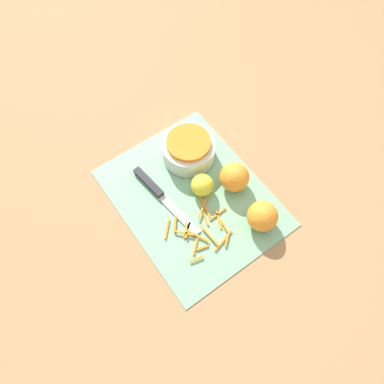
{
  "coord_description": "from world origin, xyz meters",
  "views": [
    {
      "loc": [
        0.38,
        -0.27,
        0.94
      ],
      "look_at": [
        0.0,
        0.0,
        0.04
      ],
      "focal_mm": 35.0,
      "sensor_mm": 36.0,
      "label": 1
    }
  ],
  "objects_px": {
    "bowl_speckled": "(189,149)",
    "knife": "(155,189)",
    "orange_left": "(262,216)",
    "orange_right": "(234,177)",
    "lemon": "(202,184)"
  },
  "relations": [
    {
      "from": "knife",
      "to": "orange_left",
      "type": "relative_size",
      "value": 3.22
    },
    {
      "from": "bowl_speckled",
      "to": "orange_right",
      "type": "bearing_deg",
      "value": 16.67
    },
    {
      "from": "bowl_speckled",
      "to": "knife",
      "type": "distance_m",
      "value": 0.15
    },
    {
      "from": "lemon",
      "to": "orange_right",
      "type": "bearing_deg",
      "value": 64.87
    },
    {
      "from": "knife",
      "to": "orange_right",
      "type": "distance_m",
      "value": 0.22
    },
    {
      "from": "knife",
      "to": "orange_right",
      "type": "xyz_separation_m",
      "value": [
        0.11,
        0.19,
        0.03
      ]
    },
    {
      "from": "bowl_speckled",
      "to": "orange_left",
      "type": "relative_size",
      "value": 1.88
    },
    {
      "from": "bowl_speckled",
      "to": "orange_right",
      "type": "height_order",
      "value": "orange_right"
    },
    {
      "from": "bowl_speckled",
      "to": "knife",
      "type": "xyz_separation_m",
      "value": [
        0.04,
        -0.14,
        -0.03
      ]
    },
    {
      "from": "bowl_speckled",
      "to": "knife",
      "type": "relative_size",
      "value": 0.58
    },
    {
      "from": "bowl_speckled",
      "to": "orange_left",
      "type": "height_order",
      "value": "orange_left"
    },
    {
      "from": "knife",
      "to": "lemon",
      "type": "height_order",
      "value": "lemon"
    },
    {
      "from": "orange_left",
      "to": "orange_right",
      "type": "height_order",
      "value": "same"
    },
    {
      "from": "bowl_speckled",
      "to": "lemon",
      "type": "relative_size",
      "value": 2.44
    },
    {
      "from": "bowl_speckled",
      "to": "orange_right",
      "type": "xyz_separation_m",
      "value": [
        0.15,
        0.05,
        0.01
      ]
    }
  ]
}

